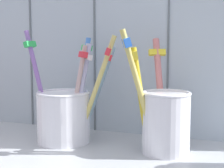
{
  "coord_description": "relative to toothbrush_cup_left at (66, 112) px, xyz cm",
  "views": [
    {
      "loc": [
        18.03,
        -46.02,
        17.5
      ],
      "look_at": [
        0.0,
        2.35,
        11.43
      ],
      "focal_mm": 57.34,
      "sensor_mm": 36.0,
      "label": 1
    }
  ],
  "objects": [
    {
      "name": "counter_slab",
      "position": [
        7.8,
        -2.6,
        -5.62
      ],
      "size": [
        64.0,
        22.0,
        2.0
      ],
      "primitive_type": "cube",
      "color": "#9EA3A8",
      "rests_on": "ground"
    },
    {
      "name": "tile_wall_back",
      "position": [
        7.8,
        9.4,
        15.88
      ],
      "size": [
        64.0,
        2.2,
        45.0
      ],
      "color": "#B2C1CC",
      "rests_on": "ground"
    },
    {
      "name": "toothbrush_cup_left",
      "position": [
        0.0,
        0.0,
        0.0
      ],
      "size": [
        15.27,
        9.88,
        17.38
      ],
      "color": "white",
      "rests_on": "counter_slab"
    },
    {
      "name": "toothbrush_cup_right",
      "position": [
        15.58,
        -0.21,
        0.27
      ],
      "size": [
        9.24,
        10.98,
        17.26
      ],
      "color": "white",
      "rests_on": "counter_slab"
    }
  ]
}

